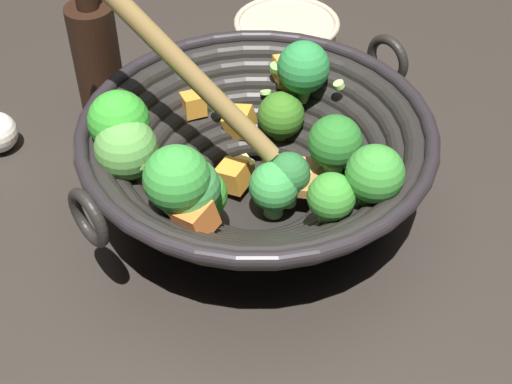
% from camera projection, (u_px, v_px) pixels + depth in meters
% --- Properties ---
extents(ground_plane, '(4.00, 4.00, 0.00)m').
position_uv_depth(ground_plane, '(257.00, 205.00, 0.74)').
color(ground_plane, '#28231E').
extents(wok, '(0.34, 0.36, 0.30)m').
position_uv_depth(wok, '(254.00, 154.00, 0.69)').
color(wok, black).
rests_on(wok, ground).
extents(soy_sauce_bottle, '(0.05, 0.05, 0.19)m').
position_uv_depth(soy_sauce_bottle, '(97.00, 59.00, 0.80)').
color(soy_sauce_bottle, black).
rests_on(soy_sauce_bottle, ground).
extents(prep_bowl, '(0.14, 0.14, 0.05)m').
position_uv_depth(prep_bowl, '(286.00, 35.00, 0.94)').
color(prep_bowl, tan).
rests_on(prep_bowl, ground).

